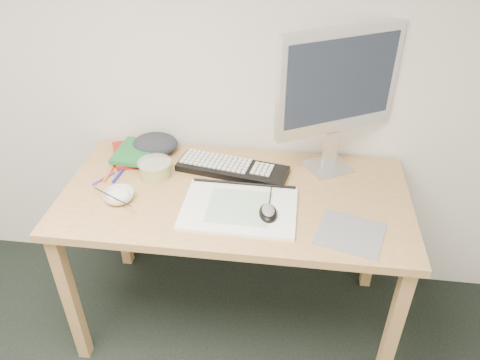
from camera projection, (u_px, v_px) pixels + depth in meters
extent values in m
plane|color=silver|center=(168.00, 26.00, 1.91)|extent=(3.60, 0.00, 3.60)
cube|color=tan|center=(71.00, 300.00, 1.94)|extent=(0.05, 0.05, 0.71)
cube|color=tan|center=(392.00, 333.00, 1.80)|extent=(0.05, 0.05, 0.71)
cube|color=tan|center=(120.00, 211.00, 2.43)|extent=(0.05, 0.05, 0.71)
cube|color=tan|center=(375.00, 232.00, 2.29)|extent=(0.05, 0.05, 0.71)
cube|color=tan|center=(235.00, 196.00, 1.90)|extent=(1.40, 0.70, 0.03)
cube|color=slate|center=(350.00, 233.00, 1.68)|extent=(0.28, 0.26, 0.00)
cube|color=white|center=(239.00, 208.00, 1.80)|extent=(0.44, 0.32, 0.01)
cube|color=black|center=(232.00, 169.00, 2.01)|extent=(0.49, 0.24, 0.03)
cube|color=silver|center=(328.00, 167.00, 2.04)|extent=(0.24, 0.23, 0.01)
cube|color=silver|center=(330.00, 150.00, 1.99)|extent=(0.06, 0.05, 0.17)
cube|color=silver|center=(339.00, 82.00, 1.82)|extent=(0.48, 0.29, 0.43)
cube|color=black|center=(339.00, 79.00, 1.81)|extent=(0.42, 0.24, 0.33)
ellipsoid|color=black|center=(268.00, 210.00, 1.75)|extent=(0.09, 0.12, 0.04)
imported|color=white|center=(119.00, 196.00, 1.84)|extent=(0.15, 0.15, 0.04)
cylinder|color=silver|center=(112.00, 197.00, 1.80)|extent=(0.19, 0.11, 0.02)
cylinder|color=#E8CC52|center=(155.00, 169.00, 1.97)|extent=(0.17, 0.17, 0.07)
cube|color=maroon|center=(133.00, 153.00, 2.12)|extent=(0.25, 0.28, 0.02)
cube|color=#1B6F2F|center=(135.00, 152.00, 2.09)|extent=(0.17, 0.23, 0.02)
ellipsoid|color=#272B2F|center=(155.00, 144.00, 2.14)|extent=(0.21, 0.19, 0.07)
cylinder|color=pink|center=(217.00, 190.00, 1.90)|extent=(0.19, 0.05, 0.01)
cylinder|color=tan|center=(236.00, 189.00, 1.91)|extent=(0.17, 0.10, 0.01)
cylinder|color=black|center=(264.00, 180.00, 1.96)|extent=(0.17, 0.04, 0.01)
cylinder|color=#2121B3|center=(120.00, 173.00, 2.00)|extent=(0.03, 0.14, 0.01)
cylinder|color=orange|center=(109.00, 173.00, 2.00)|extent=(0.01, 0.13, 0.01)
cylinder|color=#752997|center=(104.00, 178.00, 1.97)|extent=(0.07, 0.11, 0.01)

